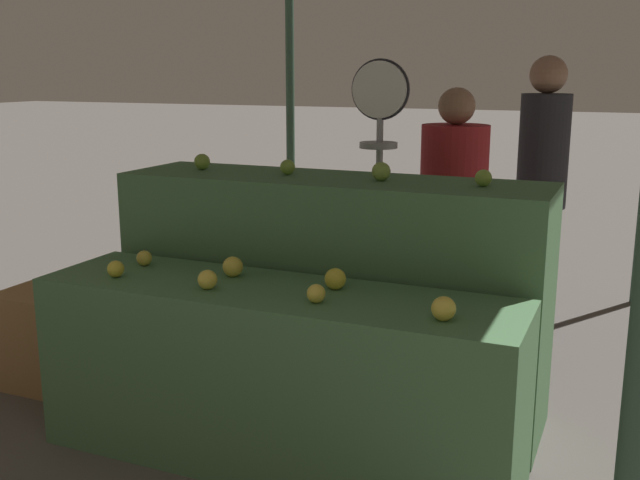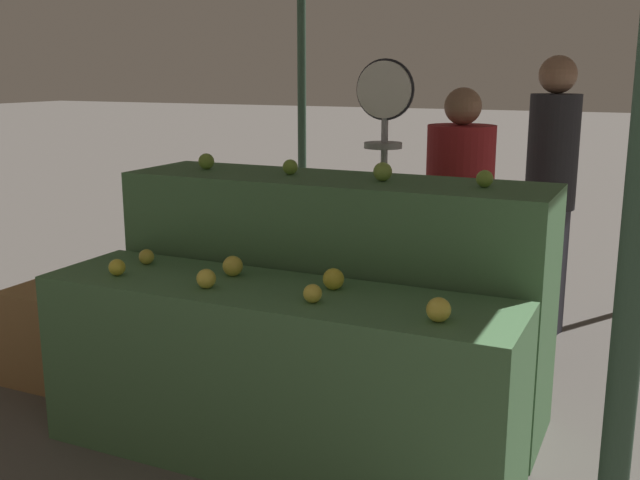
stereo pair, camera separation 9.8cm
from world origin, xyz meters
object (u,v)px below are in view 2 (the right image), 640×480
at_px(person_customer_left, 551,174).
at_px(produce_scale, 384,145).
at_px(person_vendor_at_scale, 459,208).
at_px(wooden_crate_side, 68,332).

bearing_deg(person_customer_left, produce_scale, 72.38).
bearing_deg(person_customer_left, person_vendor_at_scale, 76.85).
relative_size(produce_scale, person_customer_left, 0.98).
xyz_separation_m(produce_scale, person_customer_left, (0.72, 1.03, -0.23)).
bearing_deg(person_customer_left, wooden_crate_side, 57.20).
distance_m(person_customer_left, wooden_crate_side, 2.98).
height_order(person_vendor_at_scale, wooden_crate_side, person_vendor_at_scale).
xyz_separation_m(produce_scale, person_vendor_at_scale, (0.32, 0.36, -0.37)).
xyz_separation_m(person_customer_left, wooden_crate_side, (-2.20, -1.85, -0.76)).
distance_m(produce_scale, wooden_crate_side, 1.97).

